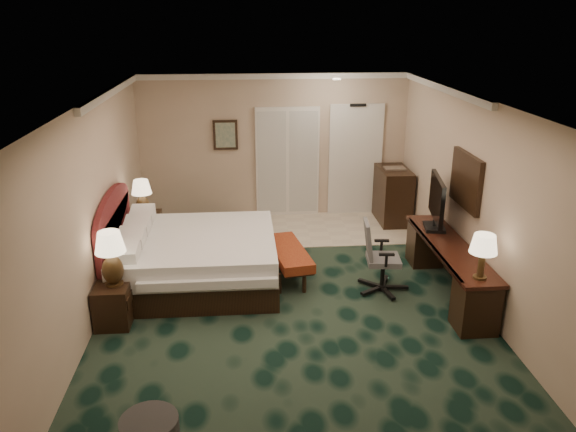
{
  "coord_description": "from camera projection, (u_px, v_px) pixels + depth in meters",
  "views": [
    {
      "loc": [
        -0.59,
        -6.58,
        3.72
      ],
      "look_at": [
        0.0,
        0.6,
        1.1
      ],
      "focal_mm": 35.0,
      "sensor_mm": 36.0,
      "label": 1
    }
  ],
  "objects": [
    {
      "name": "floor",
      "position": [
        292.0,
        309.0,
        7.48
      ],
      "size": [
        5.0,
        7.5,
        0.0
      ],
      "primitive_type": "cube",
      "color": "black",
      "rests_on": "ground"
    },
    {
      "name": "ceiling",
      "position": [
        292.0,
        105.0,
        6.56
      ],
      "size": [
        5.0,
        7.5,
        0.0
      ],
      "primitive_type": "cube",
      "color": "silver",
      "rests_on": "wall_back"
    },
    {
      "name": "wall_back",
      "position": [
        274.0,
        147.0,
        10.53
      ],
      "size": [
        5.0,
        0.0,
        2.7
      ],
      "primitive_type": "cube",
      "color": "beige",
      "rests_on": "ground"
    },
    {
      "name": "wall_front",
      "position": [
        345.0,
        415.0,
        3.5
      ],
      "size": [
        5.0,
        0.0,
        2.7
      ],
      "primitive_type": "cube",
      "color": "beige",
      "rests_on": "ground"
    },
    {
      "name": "wall_left",
      "position": [
        87.0,
        220.0,
        6.82
      ],
      "size": [
        0.0,
        7.5,
        2.7
      ],
      "primitive_type": "cube",
      "color": "beige",
      "rests_on": "ground"
    },
    {
      "name": "wall_right",
      "position": [
        485.0,
        208.0,
        7.21
      ],
      "size": [
        0.0,
        7.5,
        2.7
      ],
      "primitive_type": "cube",
      "color": "beige",
      "rests_on": "ground"
    },
    {
      "name": "crown_molding",
      "position": [
        292.0,
        110.0,
        6.57
      ],
      "size": [
        5.0,
        7.5,
        0.1
      ],
      "primitive_type": null,
      "color": "white",
      "rests_on": "wall_back"
    },
    {
      "name": "tile_patch",
      "position": [
        326.0,
        228.0,
        10.26
      ],
      "size": [
        3.2,
        1.7,
        0.01
      ],
      "primitive_type": "cube",
      "color": "beige",
      "rests_on": "ground"
    },
    {
      "name": "headboard",
      "position": [
        115.0,
        238.0,
        7.99
      ],
      "size": [
        0.12,
        2.0,
        1.4
      ],
      "primitive_type": null,
      "color": "#461B12",
      "rests_on": "ground"
    },
    {
      "name": "entry_door",
      "position": [
        355.0,
        161.0,
        10.72
      ],
      "size": [
        1.02,
        0.06,
        2.18
      ],
      "primitive_type": "cube",
      "color": "white",
      "rests_on": "ground"
    },
    {
      "name": "closet_doors",
      "position": [
        288.0,
        163.0,
        10.61
      ],
      "size": [
        1.2,
        0.06,
        2.1
      ],
      "primitive_type": "cube",
      "color": "beige",
      "rests_on": "ground"
    },
    {
      "name": "wall_art",
      "position": [
        225.0,
        135.0,
        10.34
      ],
      "size": [
        0.45,
        0.06,
        0.55
      ],
      "primitive_type": "cube",
      "color": "#506D63",
      "rests_on": "wall_back"
    },
    {
      "name": "wall_mirror",
      "position": [
        466.0,
        181.0,
        7.7
      ],
      "size": [
        0.05,
        0.95,
        0.75
      ],
      "primitive_type": "cube",
      "color": "white",
      "rests_on": "wall_right"
    },
    {
      "name": "bed",
      "position": [
        198.0,
        259.0,
        8.13
      ],
      "size": [
        2.23,
        2.07,
        0.71
      ],
      "primitive_type": "cube",
      "color": "white",
      "rests_on": "ground"
    },
    {
      "name": "nightstand_near",
      "position": [
        113.0,
        305.0,
        7.04
      ],
      "size": [
        0.43,
        0.49,
        0.54
      ],
      "primitive_type": "cube",
      "color": "black",
      "rests_on": "ground"
    },
    {
      "name": "nightstand_far",
      "position": [
        145.0,
        234.0,
        9.15
      ],
      "size": [
        0.52,
        0.6,
        0.65
      ],
      "primitive_type": "cube",
      "color": "black",
      "rests_on": "ground"
    },
    {
      "name": "lamp_near",
      "position": [
        112.0,
        259.0,
        6.86
      ],
      "size": [
        0.42,
        0.42,
        0.7
      ],
      "primitive_type": null,
      "rotation": [
        0.0,
        0.0,
        -0.12
      ],
      "color": "#2E2110",
      "rests_on": "nightstand_near"
    },
    {
      "name": "lamp_far",
      "position": [
        142.0,
        198.0,
        8.9
      ],
      "size": [
        0.34,
        0.34,
        0.6
      ],
      "primitive_type": null,
      "rotation": [
        0.0,
        0.0,
        -0.09
      ],
      "color": "#2E2110",
      "rests_on": "nightstand_far"
    },
    {
      "name": "bed_bench",
      "position": [
        289.0,
        262.0,
        8.36
      ],
      "size": [
        0.67,
        1.36,
        0.44
      ],
      "primitive_type": "cube",
      "rotation": [
        0.0,
        0.0,
        0.17
      ],
      "color": "maroon",
      "rests_on": "ground"
    },
    {
      "name": "desk",
      "position": [
        448.0,
        269.0,
        7.81
      ],
      "size": [
        0.53,
        2.47,
        0.71
      ],
      "primitive_type": "cube",
      "color": "black",
      "rests_on": "ground"
    },
    {
      "name": "tv",
      "position": [
        436.0,
        204.0,
        8.16
      ],
      "size": [
        0.26,
        1.0,
        0.78
      ],
      "primitive_type": "cube",
      "rotation": [
        0.0,
        0.0,
        -0.18
      ],
      "color": "black",
      "rests_on": "desk"
    },
    {
      "name": "desk_lamp",
      "position": [
        482.0,
        256.0,
        6.64
      ],
      "size": [
        0.38,
        0.38,
        0.58
      ],
      "primitive_type": null,
      "rotation": [
        0.0,
        0.0,
        0.17
      ],
      "color": "#2E2110",
      "rests_on": "desk"
    },
    {
      "name": "desk_chair",
      "position": [
        384.0,
        257.0,
        7.82
      ],
      "size": [
        0.66,
        0.62,
        1.03
      ],
      "primitive_type": null,
      "rotation": [
        0.0,
        0.0,
        -0.1
      ],
      "color": "#5A5A5B",
      "rests_on": "ground"
    },
    {
      "name": "minibar",
      "position": [
        393.0,
        195.0,
        10.47
      ],
      "size": [
        0.54,
        0.96,
        1.02
      ],
      "primitive_type": "cube",
      "color": "black",
      "rests_on": "ground"
    }
  ]
}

